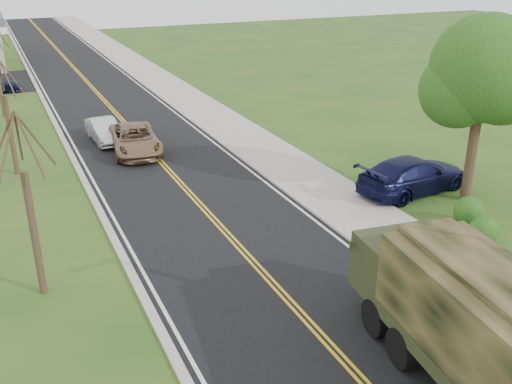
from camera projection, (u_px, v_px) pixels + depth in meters
road at (94, 89)px, 46.40m from camera, size 8.00×120.00×0.01m
curb_right at (143, 84)px, 48.00m from camera, size 0.30×120.00×0.12m
sidewalk_right at (164, 82)px, 48.68m from camera, size 3.20×120.00×0.10m
curb_left at (40, 93)px, 44.77m from camera, size 0.30×120.00×0.10m
leafy_tree at (483, 77)px, 23.50m from camera, size 4.83×4.50×8.10m
bare_tree_a at (32, 219)px, 17.59m from camera, size 1.93×2.26×6.08m
bare_tree_b at (9, 126)px, 27.68m from camera, size 1.83×2.14×5.73m
military_truck at (463, 311)px, 14.09m from camera, size 3.40×7.44×3.58m
suv_champagne at (135, 139)px, 31.39m from camera, size 2.98×5.58×1.49m
sedan_silver at (104, 131)px, 33.21m from camera, size 1.65×4.10×1.32m
pickup_navy at (413, 175)px, 26.13m from camera, size 5.94×3.01×1.65m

